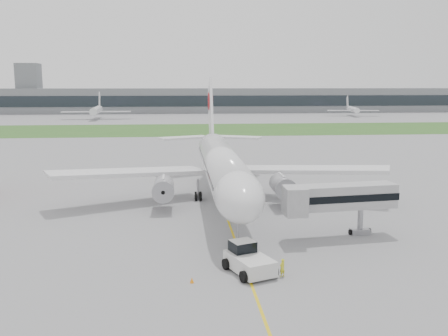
{
  "coord_description": "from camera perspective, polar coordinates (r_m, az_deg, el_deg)",
  "views": [
    {
      "loc": [
        -5.93,
        -63.75,
        16.7
      ],
      "look_at": [
        0.1,
        2.0,
        5.5
      ],
      "focal_mm": 40.0,
      "sensor_mm": 36.0,
      "label": 1
    }
  ],
  "objects": [
    {
      "name": "ground",
      "position": [
        66.17,
        0.07,
        -5.0
      ],
      "size": [
        600.0,
        600.0,
        0.0
      ],
      "primitive_type": "plane",
      "color": "gray",
      "rests_on": "ground"
    },
    {
      "name": "apron_markings",
      "position": [
        61.36,
        0.5,
        -6.17
      ],
      "size": [
        70.0,
        70.0,
        0.04
      ],
      "primitive_type": null,
      "color": "gold",
      "rests_on": "ground"
    },
    {
      "name": "grass_strip",
      "position": [
        184.6,
        -3.39,
        4.42
      ],
      "size": [
        600.0,
        50.0,
        0.02
      ],
      "primitive_type": "cube",
      "color": "#2B5B22",
      "rests_on": "ground"
    },
    {
      "name": "terminal_building",
      "position": [
        293.84,
        -4.12,
        7.71
      ],
      "size": [
        320.0,
        22.3,
        14.0
      ],
      "color": "gray",
      "rests_on": "ground"
    },
    {
      "name": "control_tower",
      "position": [
        307.92,
        -21.2,
        5.87
      ],
      "size": [
        12.0,
        12.0,
        56.0
      ],
      "primitive_type": null,
      "color": "gray",
      "rests_on": "ground"
    },
    {
      "name": "airliner",
      "position": [
        69.76,
        -0.3,
        0.52
      ],
      "size": [
        48.13,
        53.95,
        17.88
      ],
      "color": "silver",
      "rests_on": "ground"
    },
    {
      "name": "pushback_tug",
      "position": [
        45.49,
        2.72,
        -10.32
      ],
      "size": [
        4.79,
        5.74,
        2.59
      ],
      "rotation": [
        0.0,
        0.0,
        0.37
      ],
      "color": "silver",
      "rests_on": "ground"
    },
    {
      "name": "jet_bridge",
      "position": [
        55.48,
        12.57,
        -3.36
      ],
      "size": [
        12.99,
        5.17,
        6.03
      ],
      "rotation": [
        0.0,
        0.0,
        0.12
      ],
      "color": "#AAABAD",
      "rests_on": "ground"
    },
    {
      "name": "safety_cone_left",
      "position": [
        43.43,
        -3.69,
        -12.66
      ],
      "size": [
        0.36,
        0.36,
        0.49
      ],
      "primitive_type": "cone",
      "color": "orange",
      "rests_on": "ground"
    },
    {
      "name": "safety_cone_right",
      "position": [
        46.64,
        4.91,
        -11.03
      ],
      "size": [
        0.41,
        0.41,
        0.57
      ],
      "primitive_type": "cone",
      "color": "orange",
      "rests_on": "ground"
    },
    {
      "name": "ground_crew_near",
      "position": [
        44.72,
        6.67,
        -11.25
      ],
      "size": [
        0.71,
        0.66,
        1.63
      ],
      "primitive_type": "imported",
      "rotation": [
        0.0,
        0.0,
        3.76
      ],
      "color": "yellow",
      "rests_on": "ground"
    },
    {
      "name": "distant_aircraft_left",
      "position": [
        244.95,
        -14.34,
        5.42
      ],
      "size": [
        33.66,
        30.11,
        12.28
      ],
      "primitive_type": null,
      "rotation": [
        0.0,
        0.0,
        0.06
      ],
      "color": "silver",
      "rests_on": "ground"
    },
    {
      "name": "distant_aircraft_right",
      "position": [
        269.1,
        14.49,
        5.76
      ],
      "size": [
        29.54,
        27.02,
        9.98
      ],
      "primitive_type": null,
      "rotation": [
        0.0,
        0.0,
        -0.17
      ],
      "color": "silver",
      "rests_on": "ground"
    }
  ]
}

